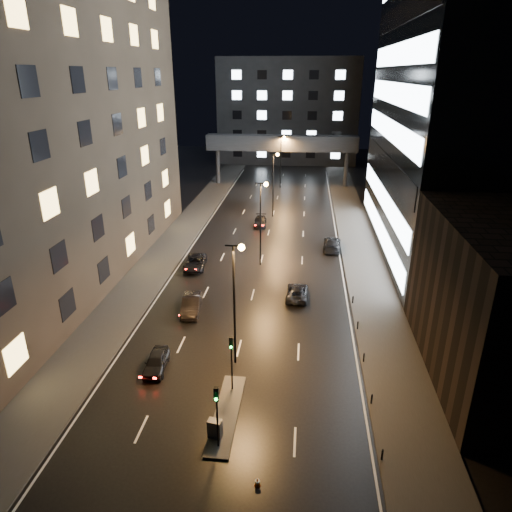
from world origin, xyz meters
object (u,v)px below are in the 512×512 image
object	(u,v)px
car_away_b	(191,304)
car_toward_a	(297,292)
utility_cabinet	(215,428)
car_toward_b	(332,244)
car_away_a	(156,362)
car_away_c	(195,262)
car_away_d	(260,221)

from	to	relation	value
car_away_b	car_toward_a	xyz separation A→B (m)	(10.11, 4.04, -0.14)
utility_cabinet	car_toward_a	bearing A→B (deg)	87.05
car_away_b	car_toward_b	distance (m)	23.36
car_away_a	car_toward_a	distance (m)	17.08
car_away_b	car_toward_b	size ratio (longest dim) A/B	0.88
car_away_a	car_away_c	world-z (taller)	car_away_c
car_away_a	car_away_d	size ratio (longest dim) A/B	0.88
car_away_d	car_toward_b	size ratio (longest dim) A/B	0.83
car_away_a	car_toward_a	bearing A→B (deg)	47.16
car_away_c	car_away_d	distance (m)	17.91
car_away_c	utility_cabinet	distance (m)	27.55
car_away_a	utility_cabinet	size ratio (longest dim) A/B	3.09
car_away_c	car_toward_b	xyz separation A→B (m)	(16.39, 8.02, 0.08)
car_away_c	utility_cabinet	xyz separation A→B (m)	(7.54, -26.49, 0.08)
car_away_a	car_toward_b	world-z (taller)	car_toward_b
car_toward_b	utility_cabinet	distance (m)	35.63
utility_cabinet	car_away_d	bearing A→B (deg)	102.04
car_away_a	car_toward_b	xyz separation A→B (m)	(14.79, 27.82, 0.12)
car_toward_b	utility_cabinet	bearing A→B (deg)	79.79
car_toward_b	car_away_c	bearing A→B (deg)	30.24
car_away_c	car_toward_b	size ratio (longest dim) A/B	0.94
car_away_a	car_away_b	distance (m)	9.36
car_away_a	car_away_d	xyz separation A→B (m)	(4.49, 36.64, -0.02)
car_away_b	car_away_a	bearing A→B (deg)	-100.57
car_away_c	car_toward_a	distance (m)	13.78
car_away_b	car_toward_a	distance (m)	10.89
car_toward_a	car_away_c	bearing A→B (deg)	-26.06
car_away_c	car_toward_b	distance (m)	18.25
car_away_a	car_toward_b	bearing A→B (deg)	57.55
car_away_a	utility_cabinet	distance (m)	8.96
car_away_a	car_away_b	world-z (taller)	car_away_b
car_away_b	car_away_d	bearing A→B (deg)	74.12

